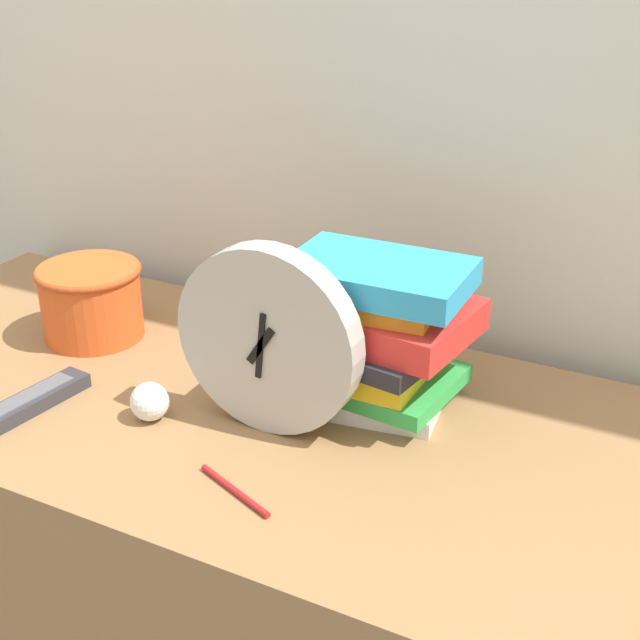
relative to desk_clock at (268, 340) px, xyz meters
name	(u,v)px	position (x,y,z in m)	size (l,w,h in m)	color
wall_back	(372,37)	(-0.05, 0.40, 0.32)	(6.00, 0.04, 2.40)	silver
desk	(261,615)	(-0.05, 0.03, -0.51)	(1.40, 0.60, 0.76)	olive
desk_clock	(268,340)	(0.00, 0.00, 0.00)	(0.25, 0.04, 0.25)	#B7B2A8
book_stack	(372,333)	(0.09, 0.12, -0.02)	(0.26, 0.21, 0.21)	white
basket	(91,299)	(-0.38, 0.11, -0.06)	(0.16, 0.16, 0.12)	#E05623
tv_remote	(27,404)	(-0.31, -0.12, -0.12)	(0.06, 0.19, 0.02)	#333338
crumpled_paper_ball	(150,402)	(-0.15, -0.06, -0.10)	(0.05, 0.05, 0.05)	white
pen	(235,490)	(0.04, -0.15, -0.12)	(0.12, 0.05, 0.01)	#B21E1E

